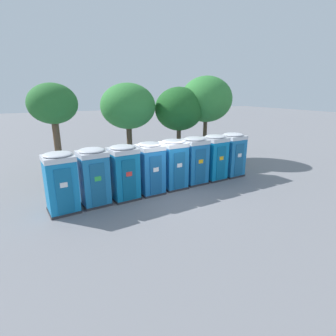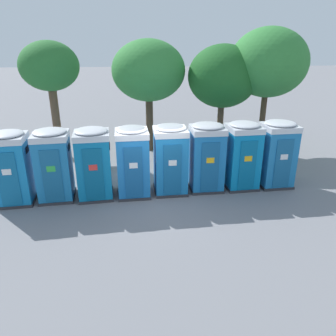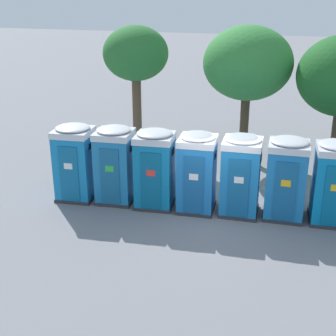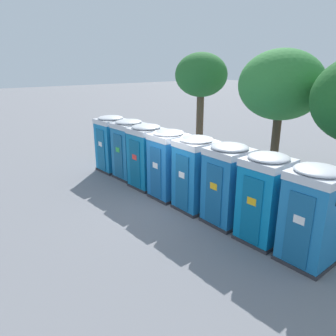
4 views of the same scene
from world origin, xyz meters
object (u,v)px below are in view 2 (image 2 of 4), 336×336
object	(u,v)px
portapotty_0	(12,167)
street_tree_2	(268,63)
portapotty_7	(277,153)
street_tree_1	(50,68)
portapotty_6	(242,155)
street_tree_0	(149,71)
portapotty_1	(54,165)
portapotty_5	(207,157)
portapotty_3	(133,161)
street_tree_3	(223,77)
portapotty_4	(170,159)
portapotty_2	(94,163)

from	to	relation	value
portapotty_0	street_tree_2	bearing A→B (deg)	24.87
portapotty_7	street_tree_1	xyz separation A→B (m)	(-9.11, 4.21, 2.84)
portapotty_6	street_tree_2	size ratio (longest dim) A/B	0.43
street_tree_0	portapotty_6	bearing A→B (deg)	-55.12
portapotty_1	portapotty_5	world-z (taller)	same
portapotty_3	portapotty_5	bearing A→B (deg)	6.32
portapotty_7	street_tree_1	size ratio (longest dim) A/B	0.48
portapotty_1	street_tree_3	bearing A→B (deg)	35.01
portapotty_1	street_tree_2	xyz separation A→B (m)	(8.96, 4.61, 3.00)
portapotty_4	street_tree_2	size ratio (longest dim) A/B	0.43
street_tree_0	street_tree_3	size ratio (longest dim) A/B	1.04
portapotty_4	portapotty_6	size ratio (longest dim) A/B	1.00
street_tree_0	street_tree_1	size ratio (longest dim) A/B	1.01
portapotty_3	portapotty_4	world-z (taller)	same
street_tree_0	portapotty_7	bearing A→B (deg)	-45.08
portapotty_0	portapotty_4	size ratio (longest dim) A/B	1.00
portapotty_7	street_tree_0	size ratio (longest dim) A/B	0.47
portapotty_5	portapotty_7	bearing A→B (deg)	3.10
portapotty_1	portapotty_3	size ratio (longest dim) A/B	1.00
portapotty_1	portapotty_4	world-z (taller)	same
portapotty_5	street_tree_2	world-z (taller)	street_tree_2
portapotty_7	portapotty_2	bearing A→B (deg)	-175.53
street_tree_1	street_tree_3	xyz separation A→B (m)	(7.91, 0.09, -0.46)
street_tree_0	street_tree_1	bearing A→B (deg)	-173.62
street_tree_0	street_tree_2	distance (m)	5.57
portapotty_6	portapotty_3	bearing A→B (deg)	-174.82
portapotty_7	street_tree_0	world-z (taller)	street_tree_0
portapotty_0	portapotty_1	size ratio (longest dim) A/B	1.00
portapotty_0	street_tree_1	size ratio (longest dim) A/B	0.48
portapotty_0	street_tree_3	world-z (taller)	street_tree_3
portapotty_7	portapotty_6	bearing A→B (deg)	-176.68
portapotty_5	street_tree_2	xyz separation A→B (m)	(3.55, 4.20, 3.00)
street_tree_1	street_tree_2	distance (m)	9.95
portapotty_3	portapotty_5	world-z (taller)	same
portapotty_5	portapotty_4	bearing A→B (deg)	-173.70
portapotty_7	street_tree_3	size ratio (longest dim) A/B	0.49
portapotty_0	portapotty_7	xyz separation A→B (m)	(9.48, 0.72, -0.00)
portapotty_0	portapotty_2	bearing A→B (deg)	4.10
portapotty_4	portapotty_0	bearing A→B (deg)	-175.49
portapotty_3	portapotty_6	xyz separation A→B (m)	(4.06, 0.37, -0.00)
portapotty_3	street_tree_1	distance (m)	6.59
portapotty_1	portapotty_3	world-z (taller)	same
portapotty_7	street_tree_1	world-z (taller)	street_tree_1
portapotty_3	portapotty_6	distance (m)	4.07
portapotty_5	street_tree_0	size ratio (longest dim) A/B	0.47
portapotty_0	portapotty_7	distance (m)	9.51
portapotty_3	street_tree_2	bearing A→B (deg)	35.79
street_tree_0	street_tree_1	xyz separation A→B (m)	(-4.42, -0.49, 0.22)
portapotty_1	street_tree_3	world-z (taller)	street_tree_3
street_tree_2	street_tree_3	xyz separation A→B (m)	(-2.04, 0.24, -0.62)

